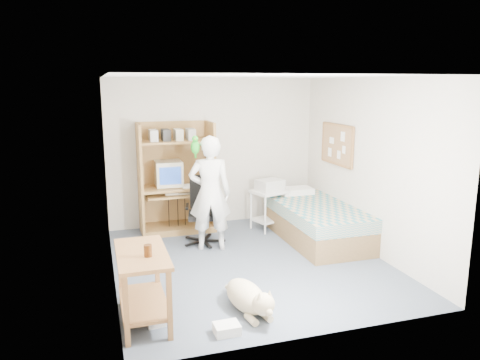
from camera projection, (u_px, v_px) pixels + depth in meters
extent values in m
plane|color=#4B5565|center=(250.00, 262.00, 6.43)|extent=(4.00, 4.00, 0.00)
cube|color=beige|center=(213.00, 152.00, 8.05)|extent=(3.60, 0.02, 2.50)
cube|color=beige|center=(369.00, 166.00, 6.70)|extent=(0.02, 4.00, 2.50)
cube|color=beige|center=(109.00, 182.00, 5.65)|extent=(0.02, 4.00, 2.50)
cube|color=white|center=(250.00, 76.00, 5.92)|extent=(3.60, 4.00, 0.02)
cube|color=brown|center=(140.00, 180.00, 7.47)|extent=(0.04, 0.60, 1.80)
cube|color=brown|center=(211.00, 176.00, 7.80)|extent=(0.04, 0.60, 1.80)
cube|color=brown|center=(173.00, 174.00, 7.90)|extent=(1.20, 0.02, 1.80)
cube|color=brown|center=(177.00, 187.00, 7.67)|extent=(1.12, 0.60, 0.04)
cube|color=brown|center=(178.00, 194.00, 7.61)|extent=(1.00, 0.50, 0.03)
cube|color=brown|center=(175.00, 141.00, 7.51)|extent=(1.12, 0.55, 0.03)
cube|color=brown|center=(178.00, 228.00, 7.81)|extent=(1.12, 0.60, 0.10)
cube|color=brown|center=(316.00, 228.00, 7.33)|extent=(1.00, 2.00, 0.36)
cube|color=teal|center=(317.00, 211.00, 7.28)|extent=(1.02, 2.02, 0.20)
cube|color=white|center=(296.00, 191.00, 8.00)|extent=(0.55, 0.35, 0.12)
cube|color=brown|center=(142.00, 254.00, 4.71)|extent=(0.50, 1.00, 0.04)
cube|color=brown|center=(126.00, 312.00, 4.31)|extent=(0.05, 0.05, 0.70)
cube|color=brown|center=(170.00, 306.00, 4.43)|extent=(0.05, 0.05, 0.70)
cube|color=brown|center=(121.00, 275.00, 5.15)|extent=(0.05, 0.05, 0.70)
cube|color=brown|center=(157.00, 270.00, 5.27)|extent=(0.05, 0.05, 0.70)
cube|color=brown|center=(144.00, 303.00, 4.82)|extent=(0.46, 0.92, 0.03)
cube|color=brown|center=(337.00, 145.00, 7.49)|extent=(0.03, 0.90, 0.60)
cube|color=brown|center=(338.00, 125.00, 7.43)|extent=(0.04, 0.94, 0.04)
cube|color=brown|center=(336.00, 164.00, 7.55)|extent=(0.04, 0.94, 0.04)
cylinder|color=black|center=(204.00, 241.00, 7.19)|extent=(0.57, 0.57, 0.06)
cylinder|color=black|center=(203.00, 230.00, 7.15)|extent=(0.06, 0.06, 0.38)
cube|color=black|center=(203.00, 215.00, 7.10)|extent=(0.53, 0.53, 0.08)
cube|color=black|center=(203.00, 192.00, 7.25)|extent=(0.40, 0.14, 0.53)
cube|color=black|center=(187.00, 206.00, 7.05)|extent=(0.10, 0.29, 0.04)
cube|color=black|center=(219.00, 206.00, 7.09)|extent=(0.10, 0.29, 0.04)
imported|color=white|center=(210.00, 193.00, 6.80)|extent=(0.69, 0.53, 1.69)
ellipsoid|color=#178A14|center=(195.00, 147.00, 6.62)|extent=(0.12, 0.12, 0.20)
sphere|color=#178A14|center=(195.00, 139.00, 6.56)|extent=(0.09, 0.09, 0.09)
cone|color=#E04113|center=(195.00, 139.00, 6.52)|extent=(0.04, 0.04, 0.03)
cylinder|color=#178A14|center=(195.00, 155.00, 6.69)|extent=(0.06, 0.14, 0.12)
ellipsoid|color=#CCB789|center=(246.00, 296.00, 5.07)|extent=(0.44, 0.74, 0.31)
sphere|color=#CCB789|center=(264.00, 304.00, 4.72)|extent=(0.23, 0.23, 0.23)
cone|color=#CCB789|center=(260.00, 296.00, 4.65)|extent=(0.07, 0.07, 0.09)
cone|color=#CCB789|center=(270.00, 294.00, 4.71)|extent=(0.07, 0.07, 0.09)
ellipsoid|color=#CCB789|center=(268.00, 312.00, 4.64)|extent=(0.10, 0.14, 0.08)
cylinder|color=#CCB789|center=(231.00, 288.00, 5.40)|extent=(0.09, 0.23, 0.11)
cube|color=silver|center=(270.00, 192.00, 7.78)|extent=(0.67, 0.60, 0.04)
cube|color=silver|center=(269.00, 219.00, 7.88)|extent=(0.61, 0.54, 0.03)
cylinder|color=silver|center=(259.00, 214.00, 7.60)|extent=(0.03, 0.03, 0.65)
cylinder|color=silver|center=(287.00, 212.00, 7.74)|extent=(0.03, 0.03, 0.65)
cylinder|color=silver|center=(252.00, 208.00, 7.95)|extent=(0.03, 0.03, 0.65)
cylinder|color=silver|center=(279.00, 206.00, 8.10)|extent=(0.03, 0.03, 0.65)
cube|color=#BBBCB7|center=(270.00, 185.00, 7.76)|extent=(0.50, 0.44, 0.18)
cube|color=beige|center=(169.00, 173.00, 7.63)|extent=(0.44, 0.46, 0.40)
cube|color=navy|center=(170.00, 176.00, 7.42)|extent=(0.34, 0.02, 0.28)
cube|color=beige|center=(179.00, 193.00, 7.57)|extent=(0.46, 0.21, 0.03)
cylinder|color=gold|center=(199.00, 182.00, 7.71)|extent=(0.08, 0.08, 0.12)
cylinder|color=#3E1F09|center=(148.00, 251.00, 4.58)|extent=(0.08, 0.08, 0.12)
cube|color=white|center=(227.00, 329.00, 4.60)|extent=(0.25, 0.20, 0.10)
cube|color=beige|center=(155.00, 320.00, 4.79)|extent=(0.20, 0.24, 0.08)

